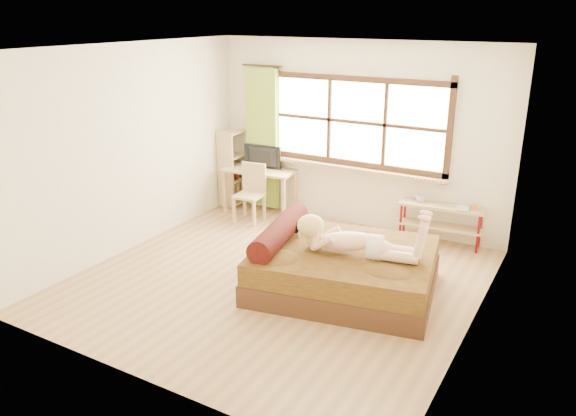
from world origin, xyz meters
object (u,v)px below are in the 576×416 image
Objects in this scene: chair at (251,189)px; pipe_shelf at (442,216)px; bed at (340,267)px; woman at (356,229)px; desk at (259,175)px; kitten at (294,226)px; bookshelf at (235,167)px.

chair reaches higher than pipe_shelf.
bed is 0.57m from woman.
bed is 2.89m from desk.
desk is at bearing 122.32° from kitten.
kitten is 0.34× the size of chair.
woman is 1.12× the size of bookshelf.
kitten is at bearing -52.69° from desk.
pipe_shelf is at bearing 60.60° from bed.
bookshelf is at bearing 174.13° from pipe_shelf.
desk is 0.59m from bookshelf.
desk is at bearing 177.01° from pipe_shelf.
pipe_shelf is at bearing -0.01° from bookshelf.
chair is at bearing -175.43° from pipe_shelf.
chair reaches higher than kitten.
pipe_shelf is (2.79, 0.49, -0.08)m from chair.
bed reaches higher than desk.
woman is 0.90m from kitten.
kitten is at bearing -131.53° from pipe_shelf.
pipe_shelf is (0.44, 1.95, -0.39)m from woman.
pipe_shelf is at bearing 66.39° from woman.
kitten is 0.26× the size of pipe_shelf.
bed is 2.57× the size of chair.
woman is 2.78m from chair.
bed is at bearing -34.02° from bookshelf.
woman reaches higher than pipe_shelf.
bed is 1.82× the size of bookshelf.
woman is at bearing -22.35° from bed.
kitten is at bearing -39.93° from bookshelf.
pipe_shelf is at bearing -3.42° from desk.
bookshelf is (-3.02, 1.98, -0.17)m from woman.
desk is 1.33× the size of chair.
pipe_shelf is 0.92× the size of bookshelf.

